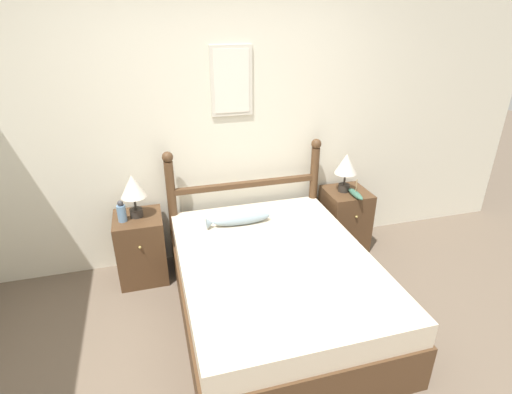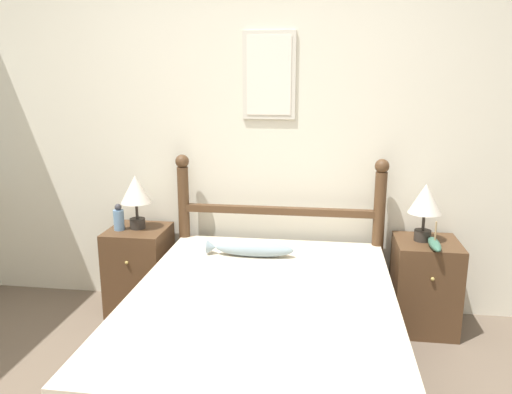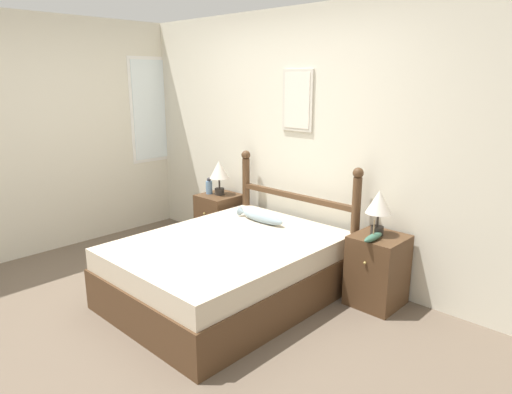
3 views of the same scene
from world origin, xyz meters
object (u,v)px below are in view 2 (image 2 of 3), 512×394
object	(u,v)px
bottle	(119,218)
bed	(262,340)
table_lamp_left	(136,192)
nightstand_left	(140,269)
table_lamp_right	(425,202)
fish_pillow	(251,249)
model_boat	(435,244)
nightstand_right	(424,285)

from	to	relation	value
bottle	bed	bearing A→B (deg)	-34.09
table_lamp_left	bottle	xyz separation A→B (m)	(-0.11, -0.05, -0.18)
bottle	nightstand_left	bearing A→B (deg)	20.82
bed	table_lamp_right	distance (m)	1.40
bed	fish_pillow	size ratio (longest dim) A/B	3.40
table_lamp_right	bottle	xyz separation A→B (m)	(-2.08, -0.06, -0.18)
fish_pillow	nightstand_left	bearing A→B (deg)	165.19
table_lamp_left	model_boat	size ratio (longest dim) A/B	1.48
bed	model_boat	size ratio (longest dim) A/B	7.39
fish_pillow	table_lamp_left	bearing A→B (deg)	164.53
bottle	model_boat	world-z (taller)	bottle
nightstand_right	fish_pillow	world-z (taller)	fish_pillow
nightstand_right	table_lamp_left	distance (m)	2.08
bed	bottle	distance (m)	1.42
nightstand_left	table_lamp_left	distance (m)	0.57
nightstand_left	fish_pillow	world-z (taller)	fish_pillow
nightstand_left	fish_pillow	distance (m)	0.92
nightstand_left	table_lamp_right	distance (m)	2.05
model_boat	fish_pillow	world-z (taller)	model_boat
table_lamp_left	fish_pillow	distance (m)	0.93
bed	nightstand_left	world-z (taller)	nightstand_left
nightstand_right	table_lamp_right	bearing A→B (deg)	162.55
table_lamp_right	table_lamp_left	bearing A→B (deg)	-179.98
nightstand_right	table_lamp_left	size ratio (longest dim) A/B	1.60
nightstand_left	table_lamp_left	xyz separation A→B (m)	(-0.00, 0.01, 0.57)
nightstand_left	model_boat	xyz separation A→B (m)	(2.01, -0.13, 0.34)
nightstand_right	bottle	xyz separation A→B (m)	(-2.12, -0.04, 0.39)
table_lamp_left	bottle	world-z (taller)	table_lamp_left
bottle	fish_pillow	xyz separation A→B (m)	(0.97, -0.18, -0.11)
bed	model_boat	bearing A→B (deg)	33.26
fish_pillow	model_boat	bearing A→B (deg)	4.46
bed	nightstand_right	size ratio (longest dim) A/B	3.11
bed	nightstand_left	bearing A→B (deg)	141.39
table_lamp_right	nightstand_right	bearing A→B (deg)	-17.45
table_lamp_left	fish_pillow	xyz separation A→B (m)	(0.85, -0.24, -0.29)
bed	model_boat	world-z (taller)	model_boat
nightstand_right	table_lamp_left	world-z (taller)	table_lamp_left
nightstand_left	model_boat	distance (m)	2.05
table_lamp_left	table_lamp_right	bearing A→B (deg)	0.02
nightstand_left	nightstand_right	xyz separation A→B (m)	(2.00, 0.00, 0.00)
table_lamp_left	table_lamp_right	world-z (taller)	same
table_lamp_right	bed	bearing A→B (deg)	-139.93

